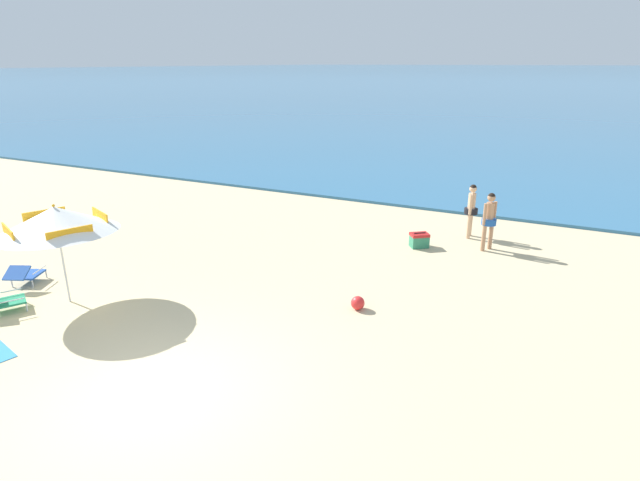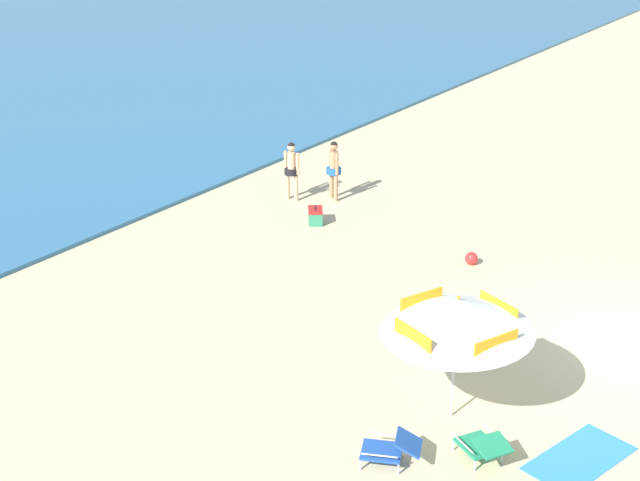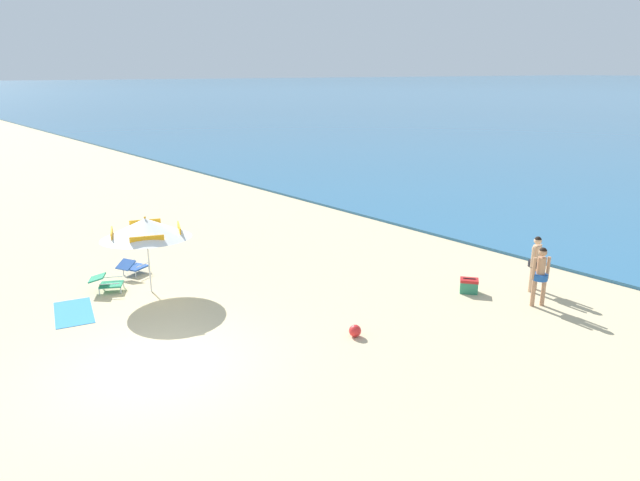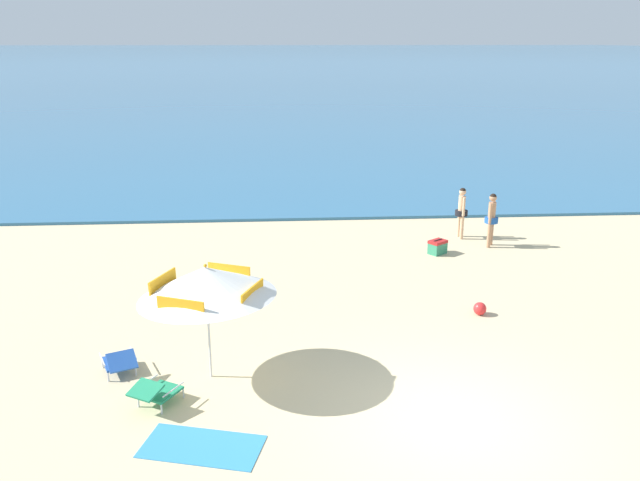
{
  "view_description": "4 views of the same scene",
  "coord_description": "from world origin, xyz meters",
  "px_view_note": "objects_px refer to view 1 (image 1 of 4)",
  "views": [
    {
      "loc": [
        5.31,
        -4.99,
        4.91
      ],
      "look_at": [
        0.15,
        5.54,
        0.83
      ],
      "focal_mm": 28.91,
      "sensor_mm": 36.0,
      "label": 1
    },
    {
      "loc": [
        -15.71,
        -3.74,
        8.39
      ],
      "look_at": [
        -1.81,
        5.77,
        1.4
      ],
      "focal_mm": 51.52,
      "sensor_mm": 36.0,
      "label": 2
    },
    {
      "loc": [
        10.31,
        -4.32,
        5.94
      ],
      "look_at": [
        -1.59,
        5.85,
        1.23
      ],
      "focal_mm": 31.73,
      "sensor_mm": 36.0,
      "label": 3
    },
    {
      "loc": [
        -2.71,
        -8.92,
        5.87
      ],
      "look_at": [
        -1.74,
        5.63,
        1.33
      ],
      "focal_mm": 36.17,
      "sensor_mm": 36.0,
      "label": 4
    }
  ],
  "objects_px": {
    "beach_umbrella_striped_main": "(56,220)",
    "lounge_chair_beside_umbrella": "(1,299)",
    "lounge_chair_under_umbrella": "(25,274)",
    "person_standing_beside": "(471,207)",
    "beach_ball": "(358,303)",
    "person_standing_near_shore": "(489,217)",
    "cooler_box": "(419,240)"
  },
  "relations": [
    {
      "from": "beach_umbrella_striped_main",
      "to": "lounge_chair_beside_umbrella",
      "type": "relative_size",
      "value": 3.31
    },
    {
      "from": "cooler_box",
      "to": "beach_ball",
      "type": "xyz_separation_m",
      "value": [
        -0.09,
        -4.32,
        -0.06
      ]
    },
    {
      "from": "beach_umbrella_striped_main",
      "to": "lounge_chair_under_umbrella",
      "type": "relative_size",
      "value": 3.24
    },
    {
      "from": "person_standing_near_shore",
      "to": "beach_ball",
      "type": "xyz_separation_m",
      "value": [
        -1.81,
        -4.91,
        -0.78
      ]
    },
    {
      "from": "lounge_chair_under_umbrella",
      "to": "beach_ball",
      "type": "height_order",
      "value": "lounge_chair_under_umbrella"
    },
    {
      "from": "lounge_chair_under_umbrella",
      "to": "person_standing_beside",
      "type": "height_order",
      "value": "person_standing_beside"
    },
    {
      "from": "person_standing_beside",
      "to": "lounge_chair_beside_umbrella",
      "type": "bearing_deg",
      "value": -130.13
    },
    {
      "from": "lounge_chair_under_umbrella",
      "to": "beach_ball",
      "type": "relative_size",
      "value": 3.52
    },
    {
      "from": "lounge_chair_beside_umbrella",
      "to": "person_standing_beside",
      "type": "bearing_deg",
      "value": 49.87
    },
    {
      "from": "beach_umbrella_striped_main",
      "to": "person_standing_beside",
      "type": "xyz_separation_m",
      "value": [
        6.9,
        8.22,
        -0.93
      ]
    },
    {
      "from": "lounge_chair_beside_umbrella",
      "to": "person_standing_near_shore",
      "type": "relative_size",
      "value": 0.62
    },
    {
      "from": "cooler_box",
      "to": "beach_ball",
      "type": "distance_m",
      "value": 4.32
    },
    {
      "from": "person_standing_beside",
      "to": "beach_ball",
      "type": "distance_m",
      "value": 5.99
    },
    {
      "from": "beach_umbrella_striped_main",
      "to": "lounge_chair_beside_umbrella",
      "type": "distance_m",
      "value": 2.0
    },
    {
      "from": "lounge_chair_under_umbrella",
      "to": "cooler_box",
      "type": "xyz_separation_m",
      "value": [
        7.48,
        6.55,
        -0.07
      ]
    },
    {
      "from": "person_standing_beside",
      "to": "cooler_box",
      "type": "height_order",
      "value": "person_standing_beside"
    },
    {
      "from": "lounge_chair_beside_umbrella",
      "to": "person_standing_beside",
      "type": "xyz_separation_m",
      "value": [
        7.72,
        9.16,
        0.64
      ]
    },
    {
      "from": "beach_umbrella_striped_main",
      "to": "lounge_chair_beside_umbrella",
      "type": "xyz_separation_m",
      "value": [
        -0.82,
        -0.94,
        -1.57
      ]
    },
    {
      "from": "person_standing_near_shore",
      "to": "lounge_chair_beside_umbrella",
      "type": "bearing_deg",
      "value": -135.39
    },
    {
      "from": "lounge_chair_beside_umbrella",
      "to": "person_standing_near_shore",
      "type": "bearing_deg",
      "value": 44.61
    },
    {
      "from": "person_standing_beside",
      "to": "cooler_box",
      "type": "relative_size",
      "value": 2.61
    },
    {
      "from": "beach_umbrella_striped_main",
      "to": "beach_ball",
      "type": "relative_size",
      "value": 11.41
    },
    {
      "from": "beach_umbrella_striped_main",
      "to": "cooler_box",
      "type": "distance_m",
      "value": 9.04
    },
    {
      "from": "lounge_chair_under_umbrella",
      "to": "person_standing_near_shore",
      "type": "distance_m",
      "value": 11.67
    },
    {
      "from": "lounge_chair_beside_umbrella",
      "to": "person_standing_near_shore",
      "type": "distance_m",
      "value": 11.77
    },
    {
      "from": "person_standing_beside",
      "to": "beach_ball",
      "type": "bearing_deg",
      "value": -101.33
    },
    {
      "from": "person_standing_near_shore",
      "to": "lounge_chair_under_umbrella",
      "type": "bearing_deg",
      "value": -142.19
    },
    {
      "from": "person_standing_beside",
      "to": "beach_ball",
      "type": "xyz_separation_m",
      "value": [
        -1.17,
        -5.82,
        -0.77
      ]
    },
    {
      "from": "person_standing_near_shore",
      "to": "cooler_box",
      "type": "bearing_deg",
      "value": -160.85
    },
    {
      "from": "lounge_chair_beside_umbrella",
      "to": "person_standing_beside",
      "type": "relative_size",
      "value": 0.63
    },
    {
      "from": "lounge_chair_under_umbrella",
      "to": "beach_ball",
      "type": "bearing_deg",
      "value": 16.79
    },
    {
      "from": "lounge_chair_under_umbrella",
      "to": "cooler_box",
      "type": "relative_size",
      "value": 1.69
    }
  ]
}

